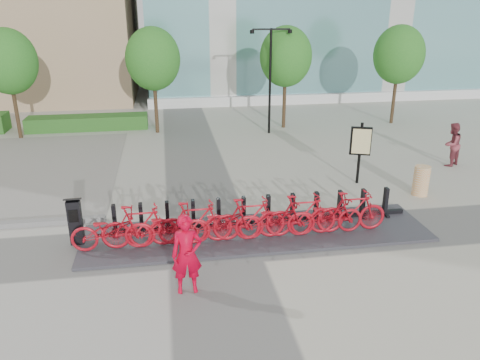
{
  "coord_description": "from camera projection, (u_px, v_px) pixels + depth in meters",
  "views": [
    {
      "loc": [
        -1.05,
        -11.18,
        6.05
      ],
      "look_at": [
        1.0,
        1.5,
        1.2
      ],
      "focal_mm": 35.0,
      "sensor_mm": 36.0,
      "label": 1
    }
  ],
  "objects": [
    {
      "name": "bike_9",
      "position": [
        352.0,
        212.0,
        12.91
      ],
      "size": [
        1.97,
        0.56,
        1.18
      ],
      "primitive_type": "imported",
      "rotation": [
        0.0,
        0.0,
        1.57
      ],
      "color": "#B00E1B",
      "rests_on": "dock_pad"
    },
    {
      "name": "streetlamp",
      "position": [
        270.0,
        69.0,
        22.26
      ],
      "size": [
        2.0,
        0.2,
        5.0
      ],
      "color": "black",
      "rests_on": "ground"
    },
    {
      "name": "bike_8",
      "position": [
        327.0,
        215.0,
        12.82
      ],
      "size": [
        2.03,
        0.71,
        1.07
      ],
      "primitive_type": "imported",
      "rotation": [
        0.0,
        0.0,
        1.57
      ],
      "color": "#B00E1B",
      "rests_on": "dock_pad"
    },
    {
      "name": "ground",
      "position": [
        212.0,
        243.0,
        12.61
      ],
      "size": [
        120.0,
        120.0,
        0.0
      ],
      "primitive_type": "plane",
      "color": "#B5B29E"
    },
    {
      "name": "bike_0",
      "position": [
        111.0,
        230.0,
        11.96
      ],
      "size": [
        2.03,
        0.71,
        1.07
      ],
      "primitive_type": "imported",
      "rotation": [
        0.0,
        0.0,
        1.57
      ],
      "color": "#B00E1B",
      "rests_on": "dock_pad"
    },
    {
      "name": "map_sign",
      "position": [
        361.0,
        144.0,
        16.34
      ],
      "size": [
        0.72,
        0.34,
        2.21
      ],
      "rotation": [
        0.0,
        0.0,
        -0.34
      ],
      "color": "black",
      "rests_on": "ground"
    },
    {
      "name": "tree_2",
      "position": [
        286.0,
        57.0,
        23.18
      ],
      "size": [
        2.6,
        2.6,
        5.1
      ],
      "color": "black",
      "rests_on": "ground"
    },
    {
      "name": "tree_1",
      "position": [
        153.0,
        59.0,
        22.21
      ],
      "size": [
        2.6,
        2.6,
        5.1
      ],
      "color": "black",
      "rests_on": "ground"
    },
    {
      "name": "worker_red",
      "position": [
        187.0,
        254.0,
        10.19
      ],
      "size": [
        0.69,
        0.46,
        1.85
      ],
      "primitive_type": "imported",
      "rotation": [
        0.0,
        0.0,
        0.03
      ],
      "color": "red",
      "rests_on": "ground"
    },
    {
      "name": "bike_1",
      "position": [
        139.0,
        226.0,
        12.05
      ],
      "size": [
        1.97,
        0.56,
        1.18
      ],
      "primitive_type": "imported",
      "rotation": [
        0.0,
        0.0,
        1.57
      ],
      "color": "#B00E1B",
      "rests_on": "dock_pad"
    },
    {
      "name": "hedge_b",
      "position": [
        88.0,
        123.0,
        23.94
      ],
      "size": [
        6.0,
        1.2,
        0.7
      ],
      "primitive_type": "cube",
      "color": "#336924",
      "rests_on": "ground"
    },
    {
      "name": "bike_5",
      "position": [
        249.0,
        219.0,
        12.48
      ],
      "size": [
        1.97,
        0.56,
        1.18
      ],
      "primitive_type": "imported",
      "rotation": [
        0.0,
        0.0,
        1.57
      ],
      "color": "#B00E1B",
      "rests_on": "dock_pad"
    },
    {
      "name": "dock_pad",
      "position": [
        257.0,
        233.0,
        13.07
      ],
      "size": [
        9.6,
        2.4,
        0.08
      ],
      "primitive_type": "cube",
      "color": "#3A3940",
      "rests_on": "ground"
    },
    {
      "name": "kiosk",
      "position": [
        75.0,
        221.0,
        12.24
      ],
      "size": [
        0.42,
        0.36,
        1.34
      ],
      "rotation": [
        0.0,
        0.0,
        0.04
      ],
      "color": "black",
      "rests_on": "dock_pad"
    },
    {
      "name": "bike_3",
      "position": [
        195.0,
        222.0,
        12.26
      ],
      "size": [
        1.97,
        0.56,
        1.18
      ],
      "primitive_type": "imported",
      "rotation": [
        0.0,
        0.0,
        1.57
      ],
      "color": "#B00E1B",
      "rests_on": "dock_pad"
    },
    {
      "name": "pedestrian",
      "position": [
        452.0,
        144.0,
        18.39
      ],
      "size": [
        1.06,
        0.98,
        1.73
      ],
      "primitive_type": "imported",
      "rotation": [
        0.0,
        0.0,
        3.65
      ],
      "color": "#8B3843",
      "rests_on": "ground"
    },
    {
      "name": "bike_7",
      "position": [
        301.0,
        215.0,
        12.69
      ],
      "size": [
        1.97,
        0.56,
        1.18
      ],
      "primitive_type": "imported",
      "rotation": [
        0.0,
        0.0,
        1.57
      ],
      "color": "#B00E1B",
      "rests_on": "dock_pad"
    },
    {
      "name": "construction_barrel",
      "position": [
        421.0,
        181.0,
        15.64
      ],
      "size": [
        0.62,
        0.62,
        1.01
      ],
      "primitive_type": "cylinder",
      "rotation": [
        0.0,
        0.0,
        -0.2
      ],
      "color": "orange",
      "rests_on": "ground"
    },
    {
      "name": "dock_rail_posts",
      "position": [
        256.0,
        211.0,
        13.35
      ],
      "size": [
        8.02,
        0.5,
        0.85
      ],
      "primitive_type": null,
      "color": "black",
      "rests_on": "dock_pad"
    },
    {
      "name": "tree_3",
      "position": [
        399.0,
        55.0,
        24.07
      ],
      "size": [
        2.6,
        2.6,
        5.1
      ],
      "color": "black",
      "rests_on": "ground"
    },
    {
      "name": "bike_4",
      "position": [
        223.0,
        223.0,
        12.39
      ],
      "size": [
        2.03,
        0.71,
        1.07
      ],
      "primitive_type": "imported",
      "rotation": [
        0.0,
        0.0,
        1.57
      ],
      "color": "#B00E1B",
      "rests_on": "dock_pad"
    },
    {
      "name": "bike_2",
      "position": [
        168.0,
        226.0,
        12.18
      ],
      "size": [
        2.03,
        0.71,
        1.07
      ],
      "primitive_type": "imported",
      "rotation": [
        0.0,
        0.0,
        1.57
      ],
      "color": "#B00E1B",
      "rests_on": "dock_pad"
    },
    {
      "name": "bike_6",
      "position": [
        275.0,
        219.0,
        12.61
      ],
      "size": [
        2.03,
        0.71,
        1.07
      ],
      "primitive_type": "imported",
      "rotation": [
        0.0,
        0.0,
        1.57
      ],
      "color": "#B00E1B",
      "rests_on": "dock_pad"
    },
    {
      "name": "tree_0",
      "position": [
        8.0,
        62.0,
        21.23
      ],
      "size": [
        2.6,
        2.6,
        5.1
      ],
      "color": "black",
      "rests_on": "ground"
    }
  ]
}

